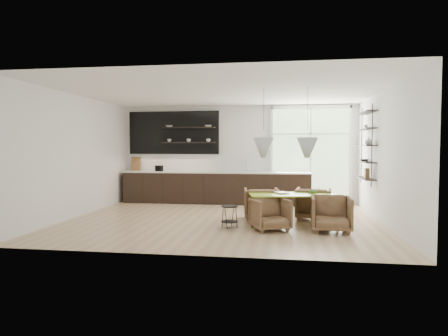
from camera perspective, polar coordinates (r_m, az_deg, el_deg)
room at (r=10.02m, az=3.99°, el=1.85°), size 7.02×6.01×2.91m
kitchen_run at (r=11.81m, az=-1.62°, el=-2.17°), size 5.54×0.69×2.75m
right_shelving at (r=10.27m, az=19.70°, el=2.77°), size 0.26×1.22×1.90m
dining_table at (r=8.68m, az=9.72°, el=-3.96°), size 1.93×1.14×0.66m
armchair_back_left at (r=9.24m, az=5.37°, el=-5.08°), size 0.87×0.89×0.73m
armchair_back_right at (r=9.40m, az=12.66°, el=-4.98°), size 0.88×0.90×0.73m
armchair_front_left at (r=8.06m, az=6.61°, el=-6.60°), size 0.91×0.92×0.64m
armchair_front_right at (r=8.14m, az=15.05°, el=-6.35°), size 0.78×0.80×0.71m
wire_stool at (r=8.28m, az=0.79°, el=-6.52°), size 0.36×0.36×0.45m
table_book at (r=8.68m, az=7.50°, el=-3.54°), size 0.36×0.40×0.03m
table_bowl at (r=8.87m, az=12.55°, el=-3.35°), size 0.22×0.22×0.06m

